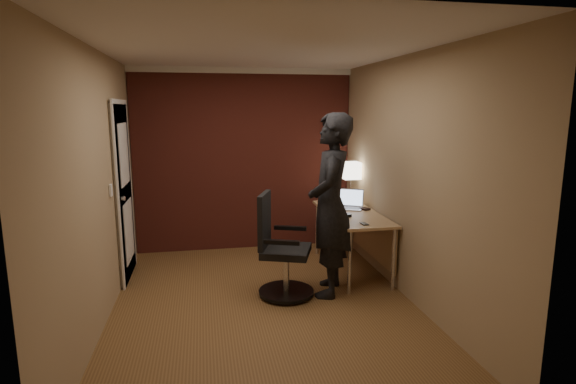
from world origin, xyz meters
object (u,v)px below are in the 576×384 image
(wallet, at_px, (365,209))
(office_chair, at_px, (280,252))
(mouse, at_px, (347,215))
(phone, at_px, (364,224))
(desk, at_px, (357,222))
(desk_lamp, at_px, (351,171))
(person, at_px, (330,205))
(laptop, at_px, (349,203))

(wallet, relative_size, office_chair, 0.10)
(mouse, height_order, phone, mouse)
(desk, height_order, phone, phone)
(desk_lamp, bearing_deg, phone, -101.24)
(wallet, distance_m, person, 0.98)
(desk, distance_m, phone, 0.61)
(mouse, bearing_deg, desk, 22.54)
(desk, bearing_deg, mouse, -134.44)
(person, bearing_deg, wallet, 157.19)
(mouse, bearing_deg, phone, -101.41)
(desk_lamp, distance_m, phone, 1.25)
(desk_lamp, bearing_deg, office_chair, -134.81)
(phone, bearing_deg, office_chair, 175.96)
(mouse, xyz_separation_m, office_chair, (-0.85, -0.38, -0.27))
(desk, relative_size, office_chair, 1.39)
(mouse, distance_m, wallet, 0.44)
(desk, bearing_deg, desk_lamp, 80.06)
(office_chair, bearing_deg, wallet, 29.77)
(wallet, xyz_separation_m, office_chair, (-1.19, -0.68, -0.27))
(desk, xyz_separation_m, desk_lamp, (0.10, 0.58, 0.55))
(office_chair, bearing_deg, desk_lamp, 45.19)
(mouse, xyz_separation_m, person, (-0.32, -0.40, 0.22))
(desk, bearing_deg, person, -130.54)
(desk_lamp, xyz_separation_m, phone, (-0.23, -1.16, -0.41))
(phone, height_order, person, person)
(desk_lamp, bearing_deg, mouse, -111.21)
(office_chair, bearing_deg, person, -2.52)
(desk, distance_m, wallet, 0.21)
(laptop, xyz_separation_m, office_chair, (-1.03, -0.81, -0.32))
(desk_lamp, relative_size, mouse, 5.35)
(wallet, bearing_deg, phone, -110.96)
(phone, bearing_deg, wallet, 64.25)
(laptop, height_order, person, person)
(wallet, height_order, person, person)
(desk_lamp, height_order, mouse, desk_lamp)
(phone, bearing_deg, laptop, 78.19)
(office_chair, bearing_deg, laptop, 38.35)
(mouse, bearing_deg, office_chair, -179.01)
(desk, distance_m, office_chair, 1.22)
(office_chair, relative_size, person, 0.56)
(wallet, bearing_deg, laptop, 139.00)
(desk_lamp, xyz_separation_m, wallet, (0.03, -0.49, -0.41))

